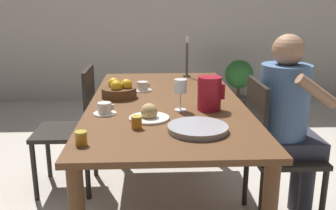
# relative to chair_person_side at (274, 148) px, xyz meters

# --- Properties ---
(ground_plane) EXTENTS (20.00, 20.00, 0.00)m
(ground_plane) POSITION_rel_chair_person_side_xyz_m (-0.66, 0.16, -0.49)
(ground_plane) COLOR beige
(wall_back) EXTENTS (10.00, 0.06, 2.60)m
(wall_back) POSITION_rel_chair_person_side_xyz_m (-0.66, 3.12, 0.81)
(wall_back) COLOR beige
(wall_back) RESTS_ON ground_plane
(dining_table) EXTENTS (0.95, 1.85, 0.77)m
(dining_table) POSITION_rel_chair_person_side_xyz_m (-0.66, 0.16, 0.17)
(dining_table) COLOR brown
(dining_table) RESTS_ON ground_plane
(chair_person_side) EXTENTS (0.42, 0.42, 0.92)m
(chair_person_side) POSITION_rel_chair_person_side_xyz_m (0.00, 0.00, 0.00)
(chair_person_side) COLOR black
(chair_person_side) RESTS_ON ground_plane
(chair_opposite) EXTENTS (0.42, 0.42, 0.92)m
(chair_opposite) POSITION_rel_chair_person_side_xyz_m (-1.33, 0.50, 0.00)
(chair_opposite) COLOR black
(chair_opposite) RESTS_ON ground_plane
(person_seated) EXTENTS (0.39, 0.41, 1.19)m
(person_seated) POSITION_rel_chair_person_side_xyz_m (0.09, 0.03, 0.22)
(person_seated) COLOR #33333D
(person_seated) RESTS_ON ground_plane
(red_pitcher) EXTENTS (0.16, 0.14, 0.20)m
(red_pitcher) POSITION_rel_chair_person_side_xyz_m (-0.42, -0.05, 0.37)
(red_pitcher) COLOR #A31423
(red_pitcher) RESTS_ON dining_table
(wine_glass_water) EXTENTS (0.07, 0.07, 0.18)m
(wine_glass_water) POSITION_rel_chair_person_side_xyz_m (-0.59, -0.05, 0.41)
(wine_glass_water) COLOR white
(wine_glass_water) RESTS_ON dining_table
(teacup_near_person) EXTENTS (0.13, 0.13, 0.07)m
(teacup_near_person) POSITION_rel_chair_person_side_xyz_m (-1.02, -0.11, 0.30)
(teacup_near_person) COLOR silver
(teacup_near_person) RESTS_ON dining_table
(teacup_across) EXTENTS (0.13, 0.13, 0.07)m
(teacup_across) POSITION_rel_chair_person_side_xyz_m (-0.81, 0.44, 0.30)
(teacup_across) COLOR silver
(teacup_across) RESTS_ON dining_table
(serving_tray) EXTENTS (0.30, 0.30, 0.03)m
(serving_tray) POSITION_rel_chair_person_side_xyz_m (-0.53, -0.42, 0.29)
(serving_tray) COLOR #9E9EA3
(serving_tray) RESTS_ON dining_table
(bread_plate) EXTENTS (0.22, 0.22, 0.09)m
(bread_plate) POSITION_rel_chair_person_side_xyz_m (-0.77, -0.21, 0.30)
(bread_plate) COLOR silver
(bread_plate) RESTS_ON dining_table
(jam_jar_amber) EXTENTS (0.06, 0.06, 0.06)m
(jam_jar_amber) POSITION_rel_chair_person_side_xyz_m (-0.83, -0.36, 0.31)
(jam_jar_amber) COLOR #C67A1E
(jam_jar_amber) RESTS_ON dining_table
(jam_jar_red) EXTENTS (0.06, 0.06, 0.06)m
(jam_jar_red) POSITION_rel_chair_person_side_xyz_m (-1.07, -0.57, 0.31)
(jam_jar_red) COLOR #C67A1E
(jam_jar_red) RESTS_ON dining_table
(fruit_bowl) EXTENTS (0.23, 0.23, 0.13)m
(fruit_bowl) POSITION_rel_chair_person_side_xyz_m (-0.96, 0.26, 0.32)
(fruit_bowl) COLOR brown
(fruit_bowl) RESTS_ON dining_table
(candlestick_tall) EXTENTS (0.06, 0.06, 0.33)m
(candlestick_tall) POSITION_rel_chair_person_side_xyz_m (-0.46, 0.94, 0.40)
(candlestick_tall) COLOR #4C4238
(candlestick_tall) RESTS_ON dining_table
(potted_plant) EXTENTS (0.36, 0.36, 0.64)m
(potted_plant) POSITION_rel_chair_person_side_xyz_m (0.38, 2.55, -0.10)
(potted_plant) COLOR #4C4742
(potted_plant) RESTS_ON ground_plane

